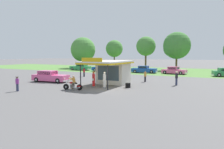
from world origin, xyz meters
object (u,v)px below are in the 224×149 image
object	(u,v)px
bystander_admiring_sedan	(177,78)
bystander_chatting_near_pumps	(145,76)
featured_classic_sedan	(50,77)
parked_car_back_row_far_left	(81,67)
spare_tire_stack	(128,85)
parked_car_back_row_far_right	(103,68)
bystander_standing_back_lot	(17,83)
gas_pump_offside	(105,81)
parked_car_back_row_centre_right	(174,71)
gas_pump_nearside	(94,80)
bystander_strolling_foreground	(84,72)
motorcycle_with_rider	(73,84)
parked_car_back_row_centre_left	(144,70)

from	to	relation	value
bystander_admiring_sedan	bystander_chatting_near_pumps	bearing A→B (deg)	162.45
featured_classic_sedan	parked_car_back_row_far_left	bearing A→B (deg)	114.31
spare_tire_stack	parked_car_back_row_far_right	bearing A→B (deg)	126.21
parked_car_back_row_far_right	bystander_standing_back_lot	bearing A→B (deg)	-79.80
gas_pump_offside	bystander_standing_back_lot	distance (m)	9.38
parked_car_back_row_centre_right	parked_car_back_row_far_left	bearing A→B (deg)	179.92
parked_car_back_row_far_right	bystander_chatting_near_pumps	size ratio (longest dim) A/B	3.52
gas_pump_nearside	spare_tire_stack	bearing A→B (deg)	19.41
parked_car_back_row_far_right	bystander_admiring_sedan	world-z (taller)	bystander_admiring_sedan
bystander_chatting_near_pumps	featured_classic_sedan	bearing A→B (deg)	-153.40
featured_classic_sedan	spare_tire_stack	bearing A→B (deg)	0.19
bystander_strolling_foreground	spare_tire_stack	distance (m)	14.00
gas_pump_offside	featured_classic_sedan	bearing A→B (deg)	172.15
motorcycle_with_rider	spare_tire_stack	xyz separation A→B (m)	(4.76, 4.15, -0.38)
motorcycle_with_rider	gas_pump_offside	bearing A→B (deg)	49.48
bystander_strolling_foreground	bystander_standing_back_lot	bearing A→B (deg)	-82.34
parked_car_back_row_centre_right	parked_car_back_row_centre_left	size ratio (longest dim) A/B	0.92
bystander_chatting_near_pumps	parked_car_back_row_far_right	bearing A→B (deg)	136.84
parked_car_back_row_centre_left	bystander_strolling_foreground	size ratio (longest dim) A/B	3.58
bystander_strolling_foreground	bystander_chatting_near_pumps	bearing A→B (deg)	-9.07
featured_classic_sedan	spare_tire_stack	xyz separation A→B (m)	(11.93, 0.04, -0.46)
featured_classic_sedan	bystander_standing_back_lot	world-z (taller)	featured_classic_sedan
parked_car_back_row_far_right	spare_tire_stack	xyz separation A→B (m)	(14.37, -19.62, -0.44)
motorcycle_with_rider	bystander_strolling_foreground	world-z (taller)	motorcycle_with_rider
gas_pump_nearside	spare_tire_stack	world-z (taller)	gas_pump_nearside
spare_tire_stack	parked_car_back_row_centre_left	bearing A→B (deg)	102.99
parked_car_back_row_far_right	parked_car_back_row_centre_right	xyz separation A→B (m)	(15.88, 0.69, -0.05)
gas_pump_nearside	bystander_standing_back_lot	xyz separation A→B (m)	(-5.64, -6.10, -0.02)
motorcycle_with_rider	bystander_strolling_foreground	size ratio (longest dim) A/B	1.41
gas_pump_nearside	bystander_admiring_sedan	world-z (taller)	gas_pump_nearside
featured_classic_sedan	bystander_standing_back_lot	bearing A→B (deg)	-71.81
spare_tire_stack	gas_pump_nearside	bearing A→B (deg)	-160.59
parked_car_back_row_centre_right	bystander_standing_back_lot	distance (m)	29.88
parked_car_back_row_centre_left	parked_car_back_row_far_left	distance (m)	16.48
bystander_strolling_foreground	bystander_chatting_near_pumps	size ratio (longest dim) A/B	1.00
parked_car_back_row_centre_right	motorcycle_with_rider	bearing A→B (deg)	-104.39
parked_car_back_row_far_right	motorcycle_with_rider	bearing A→B (deg)	-68.00
motorcycle_with_rider	gas_pump_nearside	bearing A→B (deg)	72.02
parked_car_back_row_centre_right	parked_car_back_row_far_right	bearing A→B (deg)	-177.51
motorcycle_with_rider	parked_car_back_row_far_right	world-z (taller)	parked_car_back_row_far_right
featured_classic_sedan	parked_car_back_row_centre_left	bearing A→B (deg)	70.22
featured_classic_sedan	parked_car_back_row_centre_right	bearing A→B (deg)	56.54
parked_car_back_row_centre_left	gas_pump_nearside	bearing A→B (deg)	-87.86
bystander_strolling_foreground	bystander_admiring_sedan	distance (m)	16.59
parked_car_back_row_far_left	bystander_strolling_foreground	distance (m)	15.72
parked_car_back_row_far_left	motorcycle_with_rider	bearing A→B (deg)	-56.23
gas_pump_nearside	parked_car_back_row_centre_left	world-z (taller)	gas_pump_nearside
bystander_standing_back_lot	bystander_chatting_near_pumps	size ratio (longest dim) A/B	1.01
gas_pump_offside	spare_tire_stack	bearing A→B (deg)	29.79
bystander_admiring_sedan	spare_tire_stack	xyz separation A→B (m)	(-4.70, -4.57, -0.68)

